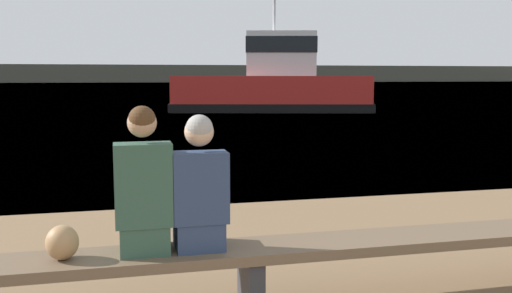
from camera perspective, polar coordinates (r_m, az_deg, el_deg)
water_surface at (r=127.51m, az=-12.96°, el=6.15°), size 240.00×240.00×0.00m
far_shoreline at (r=156.32m, az=-13.11°, el=7.12°), size 600.00×12.00×4.54m
bench_main at (r=4.27m, az=-0.52°, el=-10.93°), size 8.38×0.49×0.50m
person_left at (r=4.04m, az=-11.18°, el=-4.35°), size 0.39×0.39×1.04m
person_right at (r=4.08m, az=-5.69°, el=-4.51°), size 0.39×0.39×0.97m
shopping_bag at (r=4.13m, az=-18.81°, el=-9.08°), size 0.22×0.22×0.24m
tugboat_red at (r=28.08m, az=1.74°, el=6.03°), size 10.17×5.58×6.47m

